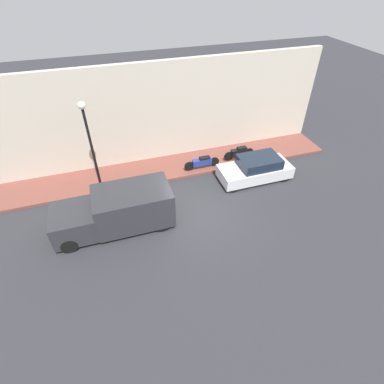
# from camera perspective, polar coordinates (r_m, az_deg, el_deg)

# --- Properties ---
(ground_plane) EXTENTS (60.00, 60.00, 0.00)m
(ground_plane) POSITION_cam_1_polar(r_m,az_deg,el_deg) (14.22, 0.77, -4.56)
(ground_plane) COLOR #2D2D33
(sidewalk) EXTENTS (2.34, 18.56, 0.14)m
(sidewalk) POSITION_cam_1_polar(r_m,az_deg,el_deg) (17.32, -3.65, 4.80)
(sidewalk) COLOR brown
(sidewalk) RESTS_ON ground_plane
(building_facade) EXTENTS (0.30, 18.56, 5.57)m
(building_facade) POSITION_cam_1_polar(r_m,az_deg,el_deg) (17.11, -5.21, 14.72)
(building_facade) COLOR beige
(building_facade) RESTS_ON ground_plane
(parked_car) EXTENTS (1.65, 3.89, 1.32)m
(parked_car) POSITION_cam_1_polar(r_m,az_deg,el_deg) (16.51, 12.06, 4.34)
(parked_car) COLOR silver
(parked_car) RESTS_ON ground_plane
(delivery_van) EXTENTS (2.01, 5.13, 1.85)m
(delivery_van) POSITION_cam_1_polar(r_m,az_deg,el_deg) (13.51, -14.34, -3.45)
(delivery_van) COLOR #2D2D33
(delivery_van) RESTS_ON ground_plane
(motorcycle_blue) EXTENTS (0.30, 2.04, 0.70)m
(motorcycle_blue) POSITION_cam_1_polar(r_m,az_deg,el_deg) (16.87, 1.96, 5.71)
(motorcycle_blue) COLOR navy
(motorcycle_blue) RESTS_ON sidewalk
(motorcycle_black) EXTENTS (0.30, 1.87, 0.75)m
(motorcycle_black) POSITION_cam_1_polar(r_m,az_deg,el_deg) (17.90, 9.02, 7.44)
(motorcycle_black) COLOR black
(motorcycle_black) RESTS_ON sidewalk
(streetlamp) EXTENTS (0.35, 0.35, 4.72)m
(streetlamp) POSITION_cam_1_polar(r_m,az_deg,el_deg) (14.53, -19.10, 10.33)
(streetlamp) COLOR black
(streetlamp) RESTS_ON sidewalk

